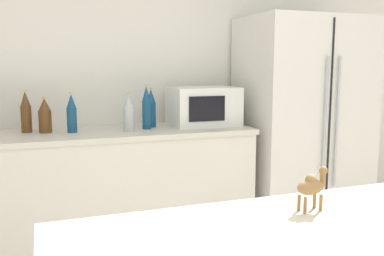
# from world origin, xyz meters

# --- Properties ---
(wall_back) EXTENTS (8.00, 0.06, 2.55)m
(wall_back) POSITION_xyz_m (0.00, 2.73, 1.27)
(wall_back) COLOR white
(wall_back) RESTS_ON ground_plane
(back_counter) EXTENTS (2.16, 0.63, 0.90)m
(back_counter) POSITION_xyz_m (-0.52, 2.40, 0.45)
(back_counter) COLOR silver
(back_counter) RESTS_ON ground_plane
(refrigerator) EXTENTS (0.93, 0.70, 1.69)m
(refrigerator) POSITION_xyz_m (1.08, 2.35, 0.85)
(refrigerator) COLOR silver
(refrigerator) RESTS_ON ground_plane
(microwave) EXTENTS (0.48, 0.37, 0.28)m
(microwave) POSITION_xyz_m (0.27, 2.42, 1.04)
(microwave) COLOR white
(microwave) RESTS_ON back_counter
(back_bottle_0) EXTENTS (0.07, 0.07, 0.28)m
(back_bottle_0) POSITION_xyz_m (-0.11, 2.46, 1.03)
(back_bottle_0) COLOR navy
(back_bottle_0) RESTS_ON back_counter
(back_bottle_1) EXTENTS (0.06, 0.06, 0.26)m
(back_bottle_1) POSITION_xyz_m (-0.66, 2.39, 1.02)
(back_bottle_1) COLOR navy
(back_bottle_1) RESTS_ON back_counter
(back_bottle_2) EXTENTS (0.07, 0.07, 0.26)m
(back_bottle_2) POSITION_xyz_m (-0.30, 2.31, 1.02)
(back_bottle_2) COLOR #B2B7BC
(back_bottle_2) RESTS_ON back_counter
(back_bottle_3) EXTENTS (0.08, 0.08, 0.23)m
(back_bottle_3) POSITION_xyz_m (-0.83, 2.44, 1.01)
(back_bottle_3) COLOR brown
(back_bottle_3) RESTS_ON back_counter
(back_bottle_4) EXTENTS (0.07, 0.07, 0.28)m
(back_bottle_4) POSITION_xyz_m (-0.94, 2.49, 1.03)
(back_bottle_4) COLOR brown
(back_bottle_4) RESTS_ON back_counter
(back_bottle_5) EXTENTS (0.06, 0.06, 0.31)m
(back_bottle_5) POSITION_xyz_m (-0.16, 2.37, 1.04)
(back_bottle_5) COLOR navy
(back_bottle_5) RESTS_ON back_counter
(camel_figurine) EXTENTS (0.10, 0.05, 0.13)m
(camel_figurine) POSITION_xyz_m (-0.15, 0.49, 1.00)
(camel_figurine) COLOR olive
(camel_figurine) RESTS_ON bar_counter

